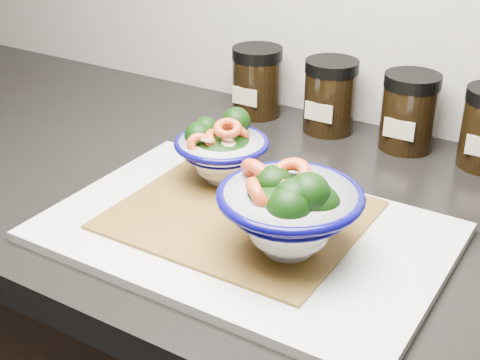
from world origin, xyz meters
The scene contains 8 objects.
countertop centered at (0.00, 1.45, 0.88)m, with size 3.50×0.60×0.04m, color black.
cutting_board centered at (-0.05, 1.35, 0.91)m, with size 0.45×0.30×0.01m, color silver.
bamboo_mat centered at (-0.07, 1.37, 0.91)m, with size 0.28×0.24×0.00m, color olive.
bowl_left centered at (-0.14, 1.44, 0.96)m, with size 0.12×0.12×0.09m.
bowl_right centered at (0.01, 1.33, 0.97)m, with size 0.16×0.16×0.11m.
spice_jar_a centered at (-0.24, 1.69, 0.96)m, with size 0.08×0.08×0.11m.
spice_jar_b centered at (-0.11, 1.69, 0.96)m, with size 0.08×0.08×0.11m.
spice_jar_c centered at (0.02, 1.69, 0.96)m, with size 0.08×0.08×0.11m.
Camera 1 is at (0.29, 0.79, 1.31)m, focal length 50.00 mm.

